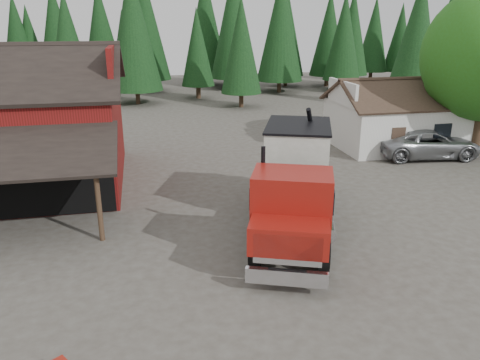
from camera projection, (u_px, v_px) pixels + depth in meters
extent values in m
plane|color=#454036|center=(254.00, 250.00, 17.50)|extent=(120.00, 120.00, 0.00)
cube|color=black|center=(0.00, 63.00, 24.95)|extent=(12.80, 5.53, 2.35)
cube|color=maroon|center=(113.00, 65.00, 23.82)|extent=(0.25, 7.00, 2.00)
cylinder|color=#382619|center=(99.00, 207.00, 17.88)|extent=(0.20, 0.20, 2.80)
cube|color=silver|center=(395.00, 124.00, 31.61)|extent=(8.00, 6.00, 3.00)
cube|color=#38281E|center=(411.00, 94.00, 29.49)|extent=(8.60, 3.42, 1.80)
cube|color=#38281E|center=(388.00, 88.00, 32.27)|extent=(8.60, 3.42, 1.80)
cube|color=silver|center=(342.00, 93.00, 30.09)|extent=(0.20, 4.20, 1.50)
cube|color=silver|center=(453.00, 89.00, 31.67)|extent=(0.20, 4.20, 1.50)
cube|color=#38281E|center=(398.00, 143.00, 28.68)|extent=(0.90, 0.06, 2.00)
cube|color=black|center=(442.00, 132.00, 29.08)|extent=(1.20, 0.06, 1.00)
cylinder|color=#382619|center=(477.00, 130.00, 29.59)|extent=(0.60, 0.60, 3.20)
sphere|color=#266016|center=(461.00, 74.00, 28.99)|extent=(4.40, 4.40, 4.40)
cylinder|color=#382619|center=(241.00, 99.00, 46.18)|extent=(0.44, 0.44, 1.60)
cone|color=black|center=(241.00, 45.00, 44.53)|extent=(3.96, 3.96, 9.00)
cylinder|color=#382619|center=(410.00, 100.00, 45.64)|extent=(0.44, 0.44, 1.60)
cone|color=black|center=(417.00, 35.00, 43.66)|extent=(4.84, 4.84, 11.00)
cylinder|color=#382619|center=(138.00, 96.00, 47.91)|extent=(0.44, 0.44, 1.60)
cone|color=black|center=(133.00, 28.00, 45.77)|extent=(5.28, 5.28, 12.00)
cylinder|color=black|center=(256.00, 249.00, 16.27)|extent=(0.80, 1.29, 1.23)
cylinder|color=black|center=(324.00, 254.00, 15.93)|extent=(0.80, 1.29, 1.23)
cylinder|color=black|center=(270.00, 195.00, 21.29)|extent=(0.80, 1.29, 1.23)
cylinder|color=black|center=(322.00, 198.00, 20.95)|extent=(0.80, 1.29, 1.23)
cylinder|color=black|center=(273.00, 184.00, 22.75)|extent=(0.80, 1.29, 1.23)
cylinder|color=black|center=(322.00, 186.00, 22.41)|extent=(0.80, 1.29, 1.23)
cube|color=black|center=(294.00, 202.00, 19.30)|extent=(4.57, 9.43, 0.45)
cube|color=silver|center=(286.00, 277.00, 14.48)|extent=(2.48, 1.10, 0.50)
cube|color=silver|center=(288.00, 250.00, 14.29)|extent=(2.03, 0.86, 1.01)
cube|color=maroon|center=(289.00, 235.00, 14.86)|extent=(2.87, 2.25, 0.95)
cube|color=maroon|center=(292.00, 201.00, 16.02)|extent=(3.19, 2.73, 2.07)
cube|color=black|center=(291.00, 201.00, 15.08)|extent=(2.23, 0.92, 1.01)
cylinder|color=black|center=(263.00, 173.00, 16.93)|extent=(0.20, 0.20, 2.01)
cube|color=black|center=(293.00, 191.00, 17.09)|extent=(2.61, 1.10, 1.79)
cube|color=black|center=(296.00, 183.00, 20.66)|extent=(4.97, 7.08, 0.18)
cube|color=silver|center=(298.00, 146.00, 20.13)|extent=(3.72, 4.36, 1.79)
cone|color=silver|center=(297.00, 171.00, 20.49)|extent=(3.18, 3.18, 0.78)
cube|color=black|center=(299.00, 125.00, 19.83)|extent=(3.86, 4.51, 0.09)
cylinder|color=black|center=(314.00, 141.00, 21.53)|extent=(1.61, 2.12, 3.41)
cube|color=maroon|center=(285.00, 158.00, 23.17)|extent=(0.95, 1.08, 0.50)
cylinder|color=silver|center=(327.00, 230.00, 16.95)|extent=(0.98, 1.27, 0.63)
imported|color=#989B9F|center=(428.00, 143.00, 29.14)|extent=(6.80, 3.78, 1.80)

